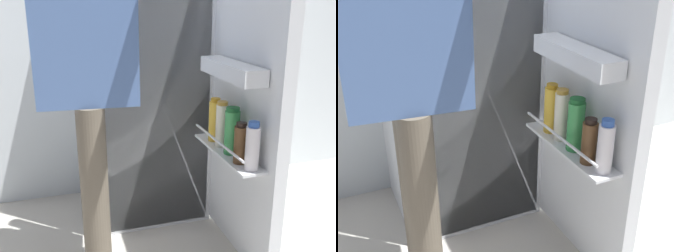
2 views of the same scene
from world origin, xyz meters
TOP-DOWN VIEW (x-y plane):
  - refrigerator at (0.03, 0.47)m, footprint 0.73×1.21m
  - person at (-0.34, -0.02)m, footprint 0.53×0.74m

SIDE VIEW (x-z plane):
  - refrigerator at x=0.03m, z-range 0.00..1.73m
  - person at x=-0.34m, z-range 0.16..1.83m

